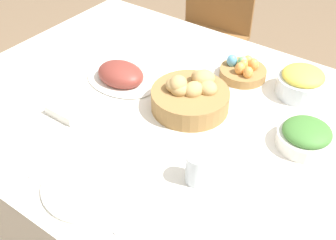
{
  "coord_description": "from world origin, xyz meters",
  "views": [
    {
      "loc": [
        0.61,
        -0.93,
        1.62
      ],
      "look_at": [
        -0.0,
        -0.09,
        0.76
      ],
      "focal_mm": 45.0,
      "sensor_mm": 36.0,
      "label": 1
    }
  ],
  "objects": [
    {
      "name": "spoon",
      "position": [
        0.16,
        -0.41,
        0.72
      ],
      "size": [
        0.02,
        0.17,
        0.0
      ],
      "rotation": [
        0.0,
        0.0,
        0.04
      ],
      "color": "silver",
      "rests_on": "dining_table"
    },
    {
      "name": "ham_platter",
      "position": [
        -0.31,
        0.03,
        0.75
      ],
      "size": [
        0.29,
        0.2,
        0.08
      ],
      "color": "white",
      "rests_on": "dining_table"
    },
    {
      "name": "fork",
      "position": [
        -0.2,
        -0.41,
        0.72
      ],
      "size": [
        0.02,
        0.17,
        0.0
      ],
      "rotation": [
        0.0,
        0.0,
        -0.04
      ],
      "color": "silver",
      "rests_on": "dining_table"
    },
    {
      "name": "egg_basket",
      "position": [
        0.04,
        0.33,
        0.75
      ],
      "size": [
        0.18,
        0.18,
        0.08
      ],
      "color": "#9E7542",
      "rests_on": "dining_table"
    },
    {
      "name": "dinner_plate",
      "position": [
        -0.04,
        -0.41,
        0.73
      ],
      "size": [
        0.28,
        0.28,
        0.01
      ],
      "color": "white",
      "rests_on": "dining_table"
    },
    {
      "name": "chair_far_left",
      "position": [
        -0.49,
        0.97,
        0.52
      ],
      "size": [
        0.45,
        0.45,
        0.97
      ],
      "rotation": [
        0.0,
        0.0,
        0.09
      ],
      "color": "olive",
      "rests_on": "ground"
    },
    {
      "name": "green_salad_bowl",
      "position": [
        0.38,
        0.1,
        0.76
      ],
      "size": [
        0.18,
        0.18,
        0.08
      ],
      "color": "white",
      "rests_on": "dining_table"
    },
    {
      "name": "drinking_cup",
      "position": [
        0.19,
        -0.22,
        0.77
      ],
      "size": [
        0.07,
        0.07,
        0.1
      ],
      "color": "silver",
      "rests_on": "dining_table"
    },
    {
      "name": "bread_basket",
      "position": [
        -0.01,
        0.05,
        0.77
      ],
      "size": [
        0.27,
        0.27,
        0.13
      ],
      "color": "#9E7542",
      "rests_on": "dining_table"
    },
    {
      "name": "dining_table",
      "position": [
        0.0,
        0.0,
        0.36
      ],
      "size": [
        1.72,
        1.19,
        0.72
      ],
      "color": "white",
      "rests_on": "ground"
    },
    {
      "name": "butter_dish",
      "position": [
        -0.33,
        -0.23,
        0.74
      ],
      "size": [
        0.12,
        0.07,
        0.03
      ],
      "color": "white",
      "rests_on": "dining_table"
    },
    {
      "name": "knife",
      "position": [
        0.13,
        -0.41,
        0.72
      ],
      "size": [
        0.02,
        0.17,
        0.0
      ],
      "rotation": [
        0.0,
        0.0,
        -0.04
      ],
      "color": "silver",
      "rests_on": "dining_table"
    },
    {
      "name": "pineapple_bowl",
      "position": [
        0.26,
        0.35,
        0.77
      ],
      "size": [
        0.18,
        0.18,
        0.11
      ],
      "color": "silver",
      "rests_on": "dining_table"
    }
  ]
}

